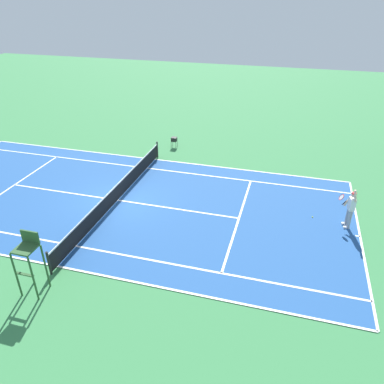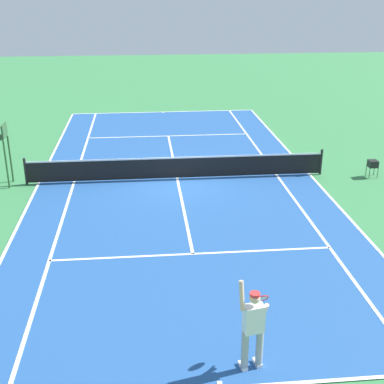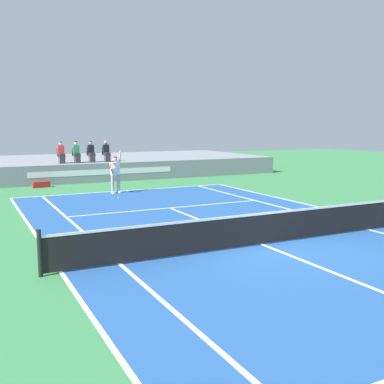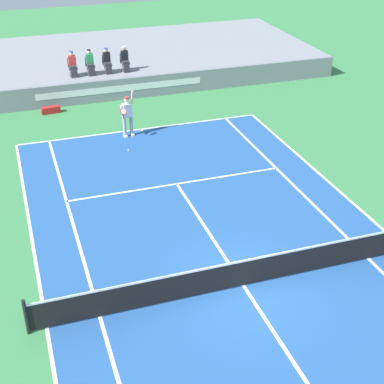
# 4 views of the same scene
# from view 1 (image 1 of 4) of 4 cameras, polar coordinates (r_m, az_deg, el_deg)

# --- Properties ---
(ground_plane) EXTENTS (80.00, 80.00, 0.00)m
(ground_plane) POSITION_cam_1_polar(r_m,az_deg,el_deg) (20.01, -11.20, -1.29)
(ground_plane) COLOR #387F47
(court) EXTENTS (11.08, 23.88, 0.03)m
(court) POSITION_cam_1_polar(r_m,az_deg,el_deg) (20.01, -11.20, -1.27)
(court) COLOR #235193
(court) RESTS_ON ground
(net) EXTENTS (11.98, 0.10, 1.07)m
(net) POSITION_cam_1_polar(r_m,az_deg,el_deg) (19.76, -11.34, 0.01)
(net) COLOR black
(net) RESTS_ON ground
(tennis_player) EXTENTS (0.74, 0.73, 2.08)m
(tennis_player) POSITION_cam_1_polar(r_m,az_deg,el_deg) (18.53, 22.98, -2.29)
(tennis_player) COLOR #9E9EA3
(tennis_player) RESTS_ON ground
(tennis_ball) EXTENTS (0.07, 0.07, 0.07)m
(tennis_ball) POSITION_cam_1_polar(r_m,az_deg,el_deg) (19.12, 17.89, -3.66)
(tennis_ball) COLOR #D1E533
(tennis_ball) RESTS_ON ground
(umpire_chair) EXTENTS (0.77, 0.77, 2.44)m
(umpire_chair) POSITION_cam_1_polar(r_m,az_deg,el_deg) (14.51, -23.61, -8.95)
(umpire_chair) COLOR #2D562D
(umpire_chair) RESTS_ON ground
(ball_hopper) EXTENTS (0.36, 0.36, 0.70)m
(ball_hopper) POSITION_cam_1_polar(r_m,az_deg,el_deg) (26.20, -2.74, 8.05)
(ball_hopper) COLOR black
(ball_hopper) RESTS_ON ground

